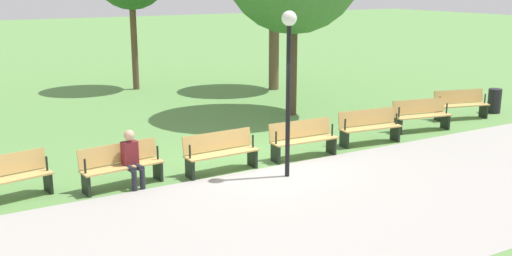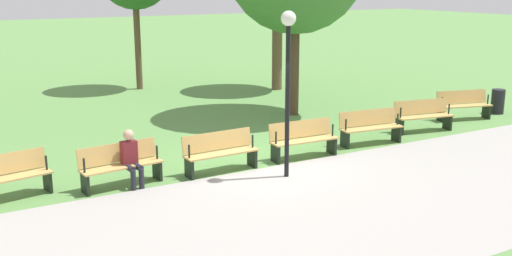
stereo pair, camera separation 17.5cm
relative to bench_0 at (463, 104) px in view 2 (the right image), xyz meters
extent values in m
plane|color=#5B8C47|center=(7.72, 1.06, -0.47)|extent=(120.00, 120.00, 0.00)
cube|color=#A39E99|center=(7.72, 4.04, -0.47)|extent=(29.79, 5.62, 0.01)
cube|color=tan|center=(0.02, 0.07, -0.02)|extent=(1.77, 0.86, 0.04)
cube|color=tan|center=(-0.03, -0.13, 0.22)|extent=(1.69, 0.54, 0.40)
cube|color=black|center=(-0.76, 0.27, -0.26)|extent=(0.15, 0.38, 0.43)
cylinder|color=black|center=(-0.75, 0.29, 0.14)|extent=(0.05, 0.05, 0.30)
cube|color=black|center=(0.79, -0.14, -0.26)|extent=(0.15, 0.38, 0.43)
cylinder|color=black|center=(0.79, -0.12, 0.14)|extent=(0.05, 0.05, 0.30)
cube|color=tan|center=(2.19, 0.55, -0.02)|extent=(1.77, 0.75, 0.04)
cube|color=tan|center=(2.15, 0.35, 0.22)|extent=(1.71, 0.42, 0.40)
cube|color=black|center=(1.40, 0.70, -0.26)|extent=(0.13, 0.38, 0.43)
cylinder|color=black|center=(1.41, 0.72, 0.14)|extent=(0.05, 0.05, 0.30)
cube|color=black|center=(2.97, 0.40, -0.26)|extent=(0.13, 0.38, 0.43)
cylinder|color=black|center=(2.98, 0.42, 0.14)|extent=(0.05, 0.05, 0.30)
cube|color=tan|center=(4.39, 0.87, -0.02)|extent=(1.75, 0.63, 0.04)
cube|color=tan|center=(4.37, 0.68, 0.22)|extent=(1.72, 0.29, 0.40)
cube|color=black|center=(3.59, 0.96, -0.26)|extent=(0.10, 0.38, 0.43)
cylinder|color=black|center=(3.60, 0.98, 0.14)|extent=(0.05, 0.05, 0.30)
cube|color=black|center=(5.18, 0.79, -0.26)|extent=(0.10, 0.38, 0.43)
cylinder|color=black|center=(5.18, 0.81, 0.14)|extent=(0.05, 0.05, 0.30)
cube|color=tan|center=(6.60, 1.04, -0.02)|extent=(1.73, 0.50, 0.04)
cube|color=tan|center=(6.60, 0.84, 0.22)|extent=(1.72, 0.17, 0.40)
cube|color=black|center=(5.81, 1.07, -0.26)|extent=(0.07, 0.38, 0.43)
cylinder|color=black|center=(5.81, 1.09, 0.14)|extent=(0.05, 0.05, 0.30)
cube|color=black|center=(7.40, 1.01, -0.26)|extent=(0.07, 0.38, 0.43)
cylinder|color=black|center=(7.40, 1.03, 0.14)|extent=(0.05, 0.05, 0.30)
cube|color=tan|center=(8.83, 1.04, -0.02)|extent=(1.73, 0.50, 0.04)
cube|color=tan|center=(8.84, 0.84, 0.22)|extent=(1.72, 0.17, 0.40)
cube|color=black|center=(8.03, 1.01, -0.26)|extent=(0.07, 0.38, 0.43)
cylinder|color=black|center=(8.03, 1.03, 0.14)|extent=(0.05, 0.05, 0.30)
cube|color=black|center=(9.63, 1.07, -0.26)|extent=(0.07, 0.38, 0.43)
cylinder|color=black|center=(9.63, 1.09, 0.14)|extent=(0.05, 0.05, 0.30)
cube|color=tan|center=(11.05, 0.87, -0.02)|extent=(1.75, 0.63, 0.04)
cube|color=tan|center=(11.07, 0.68, 0.22)|extent=(1.72, 0.29, 0.40)
cube|color=black|center=(10.25, 0.79, -0.26)|extent=(0.10, 0.38, 0.43)
cylinder|color=black|center=(10.25, 0.81, 0.14)|extent=(0.05, 0.05, 0.30)
cube|color=black|center=(11.84, 0.96, -0.26)|extent=(0.10, 0.38, 0.43)
cylinder|color=black|center=(11.84, 0.98, 0.14)|extent=(0.05, 0.05, 0.30)
cube|color=tan|center=(13.25, 0.55, -0.02)|extent=(1.77, 0.75, 0.04)
cube|color=tan|center=(13.28, 0.35, 0.22)|extent=(1.71, 0.42, 0.40)
cube|color=black|center=(12.46, 0.40, -0.26)|extent=(0.13, 0.38, 0.43)
cylinder|color=black|center=(12.46, 0.42, 0.14)|extent=(0.05, 0.05, 0.30)
cube|color=maroon|center=(10.87, 0.83, 0.23)|extent=(0.34, 0.23, 0.50)
sphere|color=tan|center=(10.87, 0.85, 0.62)|extent=(0.22, 0.22, 0.22)
cylinder|color=#23232D|center=(10.76, 1.00, -0.04)|extent=(0.17, 0.37, 0.13)
cylinder|color=#23232D|center=(10.74, 1.18, -0.26)|extent=(0.12, 0.12, 0.43)
cylinder|color=#23232D|center=(10.94, 1.02, -0.04)|extent=(0.17, 0.37, 0.13)
cylinder|color=#23232D|center=(10.92, 1.20, -0.26)|extent=(0.12, 0.12, 0.43)
cylinder|color=#4C3828|center=(4.19, -3.15, 1.19)|extent=(0.30, 0.30, 3.32)
cylinder|color=brown|center=(6.98, -10.11, 1.33)|extent=(0.25, 0.25, 3.61)
cylinder|color=brown|center=(2.26, -7.34, 1.20)|extent=(0.40, 0.40, 3.33)
cylinder|color=black|center=(7.72, 1.99, 1.17)|extent=(0.10, 0.10, 3.28)
sphere|color=white|center=(7.72, 1.99, 2.95)|extent=(0.32, 0.32, 0.32)
cylinder|color=black|center=(-1.65, -0.05, -0.08)|extent=(0.42, 0.42, 0.79)
camera|label=1|loc=(14.52, 12.33, 3.69)|focal=41.48mm
camera|label=2|loc=(14.37, 12.41, 3.69)|focal=41.48mm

